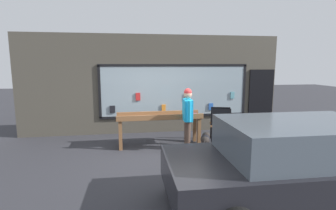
{
  "coord_description": "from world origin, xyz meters",
  "views": [
    {
      "loc": [
        -0.92,
        -6.3,
        2.31
      ],
      "look_at": [
        0.21,
        0.64,
        1.19
      ],
      "focal_mm": 28.0,
      "sensor_mm": 36.0,
      "label": 1
    }
  ],
  "objects": [
    {
      "name": "shopfront_facade",
      "position": [
        0.09,
        2.39,
        1.6
      ],
      "size": [
        8.63,
        0.29,
        3.24
      ],
      "color": "#4C473D",
      "rests_on": "ground_plane"
    },
    {
      "name": "sandwich_board_sign",
      "position": [
        1.83,
        0.92,
        0.52
      ],
      "size": [
        0.74,
        0.84,
        1.02
      ],
      "rotation": [
        0.0,
        0.0,
        -0.28
      ],
      "color": "black",
      "rests_on": "ground_plane"
    },
    {
      "name": "ground_plane",
      "position": [
        0.0,
        0.0,
        0.0
      ],
      "size": [
        40.0,
        40.0,
        0.0
      ],
      "primitive_type": "plane",
      "color": "#2D2D33"
    },
    {
      "name": "small_dog",
      "position": [
        1.14,
        0.17,
        0.32
      ],
      "size": [
        0.37,
        0.55,
        0.47
      ],
      "rotation": [
        0.0,
        0.0,
        1.17
      ],
      "color": "black",
      "rests_on": "ground_plane"
    },
    {
      "name": "parked_car",
      "position": [
        1.78,
        -2.68,
        0.74
      ],
      "size": [
        4.27,
        2.03,
        1.41
      ],
      "rotation": [
        0.0,
        0.0,
        -0.02
      ],
      "color": "black",
      "rests_on": "ground_plane"
    },
    {
      "name": "person_browsing",
      "position": [
        0.69,
        0.37,
        0.97
      ],
      "size": [
        0.25,
        0.66,
        1.67
      ],
      "rotation": [
        0.0,
        0.0,
        1.51
      ],
      "color": "#4C382D",
      "rests_on": "ground_plane"
    },
    {
      "name": "display_table_main",
      "position": [
        -0.0,
        0.83,
        0.75
      ],
      "size": [
        2.39,
        0.64,
        0.94
      ],
      "color": "brown",
      "rests_on": "ground_plane"
    }
  ]
}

